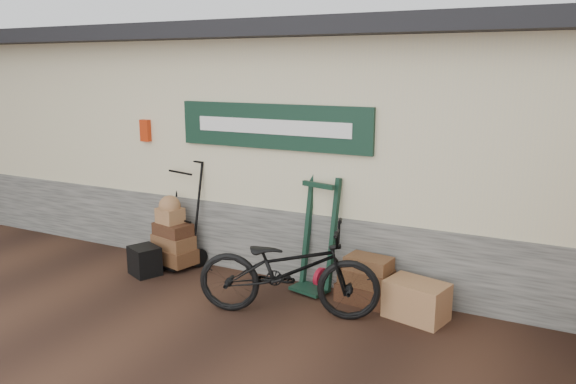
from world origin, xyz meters
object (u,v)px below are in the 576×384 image
object	(u,v)px
green_barrow	(318,235)
suitcase_stack	(366,279)
wicker_hamper	(416,300)
black_trunk	(145,261)
porter_trolley	(182,212)
bicycle	(288,264)

from	to	relation	value
green_barrow	suitcase_stack	bearing A→B (deg)	7.10
wicker_hamper	black_trunk	distance (m)	3.51
green_barrow	wicker_hamper	distance (m)	1.40
porter_trolley	wicker_hamper	size ratio (longest dim) A/B	2.31
suitcase_stack	wicker_hamper	bearing A→B (deg)	-15.11
wicker_hamper	suitcase_stack	bearing A→B (deg)	164.89
suitcase_stack	wicker_hamper	size ratio (longest dim) A/B	0.99
green_barrow	wicker_hamper	size ratio (longest dim) A/B	2.19
suitcase_stack	black_trunk	xyz separation A→B (m)	(-2.87, -0.49, -0.09)
porter_trolley	green_barrow	xyz separation A→B (m)	(2.02, 0.00, -0.04)
suitcase_stack	wicker_hamper	xyz separation A→B (m)	(0.63, -0.17, -0.07)
porter_trolley	bicycle	size ratio (longest dim) A/B	0.73
porter_trolley	green_barrow	size ratio (longest dim) A/B	1.05
green_barrow	suitcase_stack	world-z (taller)	green_barrow
wicker_hamper	bicycle	distance (m)	1.44
green_barrow	bicycle	distance (m)	0.80
black_trunk	bicycle	bearing A→B (deg)	-5.86
wicker_hamper	bicycle	xyz separation A→B (m)	(-1.27, -0.55, 0.37)
wicker_hamper	porter_trolley	bearing A→B (deg)	175.72
green_barrow	bicycle	bearing A→B (deg)	-75.53
porter_trolley	green_barrow	world-z (taller)	porter_trolley
black_trunk	bicycle	distance (m)	2.27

